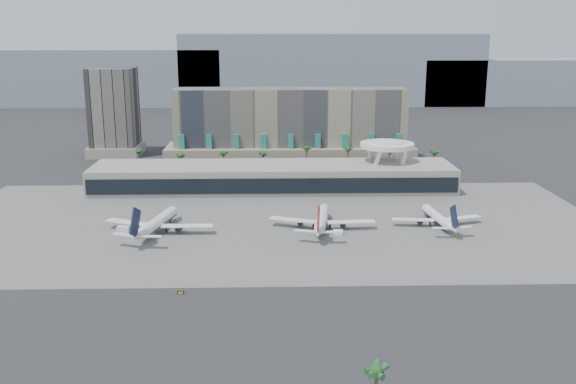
{
  "coord_description": "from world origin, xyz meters",
  "views": [
    {
      "loc": [
        -0.68,
        -186.87,
        73.95
      ],
      "look_at": [
        5.29,
        40.0,
        16.35
      ],
      "focal_mm": 40.0,
      "sensor_mm": 36.0,
      "label": 1
    }
  ],
  "objects_px": {
    "airliner_left": "(157,223)",
    "airliner_centre": "(322,220)",
    "service_vehicle_b": "(338,232)",
    "airliner_right": "(438,218)",
    "service_vehicle_a": "(124,229)",
    "taxiway_sign": "(181,293)"
  },
  "relations": [
    {
      "from": "airliner_left",
      "to": "service_vehicle_b",
      "type": "distance_m",
      "value": 67.79
    },
    {
      "from": "service_vehicle_b",
      "to": "airliner_right",
      "type": "bearing_deg",
      "value": 18.22
    },
    {
      "from": "service_vehicle_a",
      "to": "taxiway_sign",
      "type": "relative_size",
      "value": 2.41
    },
    {
      "from": "service_vehicle_b",
      "to": "service_vehicle_a",
      "type": "bearing_deg",
      "value": -179.36
    },
    {
      "from": "service_vehicle_a",
      "to": "taxiway_sign",
      "type": "xyz_separation_m",
      "value": [
        29.16,
        -58.63,
        -0.74
      ]
    },
    {
      "from": "service_vehicle_a",
      "to": "taxiway_sign",
      "type": "distance_m",
      "value": 65.48
    },
    {
      "from": "airliner_right",
      "to": "service_vehicle_a",
      "type": "height_order",
      "value": "airliner_right"
    },
    {
      "from": "taxiway_sign",
      "to": "airliner_left",
      "type": "bearing_deg",
      "value": 104.56
    },
    {
      "from": "airliner_right",
      "to": "taxiway_sign",
      "type": "bearing_deg",
      "value": -150.82
    },
    {
      "from": "airliner_left",
      "to": "airliner_centre",
      "type": "height_order",
      "value": "airliner_left"
    },
    {
      "from": "airliner_centre",
      "to": "service_vehicle_a",
      "type": "height_order",
      "value": "airliner_centre"
    },
    {
      "from": "service_vehicle_a",
      "to": "airliner_centre",
      "type": "bearing_deg",
      "value": 15.74
    },
    {
      "from": "airliner_left",
      "to": "airliner_centre",
      "type": "relative_size",
      "value": 1.03
    },
    {
      "from": "airliner_right",
      "to": "service_vehicle_b",
      "type": "distance_m",
      "value": 41.17
    },
    {
      "from": "airliner_right",
      "to": "airliner_left",
      "type": "bearing_deg",
      "value": 177.31
    },
    {
      "from": "airliner_centre",
      "to": "taxiway_sign",
      "type": "distance_m",
      "value": 76.03
    },
    {
      "from": "airliner_centre",
      "to": "service_vehicle_a",
      "type": "bearing_deg",
      "value": -169.96
    },
    {
      "from": "airliner_left",
      "to": "airliner_centre",
      "type": "distance_m",
      "value": 62.1
    },
    {
      "from": "airliner_right",
      "to": "service_vehicle_a",
      "type": "xyz_separation_m",
      "value": [
        -120.04,
        -5.24,
        -2.04
      ]
    },
    {
      "from": "airliner_left",
      "to": "service_vehicle_a",
      "type": "xyz_separation_m",
      "value": [
        -12.57,
        0.81,
        -2.63
      ]
    },
    {
      "from": "service_vehicle_a",
      "to": "service_vehicle_b",
      "type": "relative_size",
      "value": 1.39
    },
    {
      "from": "airliner_left",
      "to": "airliner_centre",
      "type": "bearing_deg",
      "value": 15.47
    }
  ]
}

